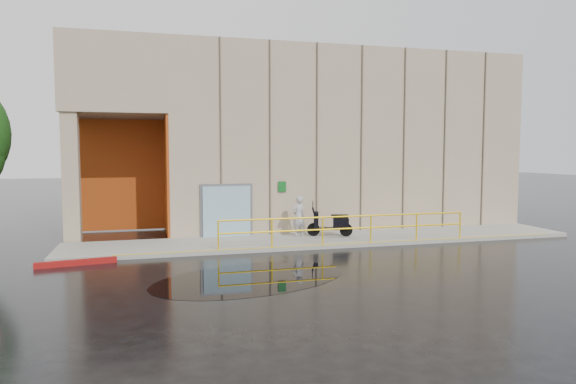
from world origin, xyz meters
name	(u,v)px	position (x,y,z in m)	size (l,w,h in m)	color
ground	(250,274)	(0.00, 0.00, 0.00)	(120.00, 120.00, 0.00)	black
sidewalk	(328,240)	(4.00, 4.50, 0.07)	(20.00, 3.00, 0.15)	gray
building	(306,139)	(5.10, 10.98, 4.21)	(20.00, 10.17, 8.00)	tan
guardrail	(347,229)	(4.25, 3.15, 0.68)	(9.56, 0.06, 1.03)	yellow
person	(299,216)	(2.95, 5.08, 0.96)	(0.59, 0.39, 1.63)	#A9AAAE
scooter	(330,216)	(4.21, 4.83, 0.96)	(1.86, 1.12, 1.41)	black
red_curb	(76,263)	(-5.00, 2.50, 0.09)	(2.40, 0.18, 0.18)	maroon
puddle	(251,278)	(-0.06, -0.52, 0.00)	(5.81, 3.57, 0.01)	black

